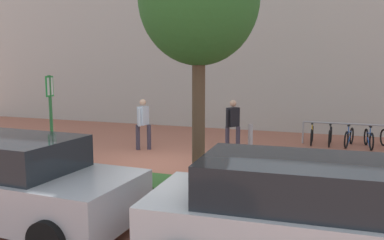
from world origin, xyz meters
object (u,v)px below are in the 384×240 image
parking_sign_post (51,111)px  car_silver_sedan (16,182)px  bollard_steel (250,137)px  person_suited_dark (233,122)px  tree_sidewalk (199,0)px  bike_rack_cluster (349,137)px  car_white_hatch (303,217)px  person_shirt_blue (143,121)px  bike_at_sign (58,160)px

parking_sign_post → car_silver_sedan: parking_sign_post is taller
bollard_steel → person_suited_dark: size_ratio=0.52×
tree_sidewalk → car_silver_sedan: tree_sidewalk is taller
bike_rack_cluster → car_silver_sedan: (-5.74, -9.41, 0.41)m
parking_sign_post → car_white_hatch: bearing=-23.0°
person_shirt_blue → car_silver_sedan: person_shirt_blue is taller
bollard_steel → person_suited_dark: 0.84m
person_suited_dark → car_white_hatch: size_ratio=0.39×
parking_sign_post → person_suited_dark: (3.66, 4.28, -0.69)m
bike_rack_cluster → car_silver_sedan: bearing=-121.4°
tree_sidewalk → car_white_hatch: (2.39, -2.62, -3.38)m
parking_sign_post → person_suited_dark: parking_sign_post is taller
parking_sign_post → person_suited_dark: size_ratio=1.49×
bollard_steel → car_white_hatch: size_ratio=0.20×
bollard_steel → car_white_hatch: bearing=-73.3°
tree_sidewalk → car_white_hatch: tree_sidewalk is taller
tree_sidewalk → bike_rack_cluster: bearing=63.8°
bike_rack_cluster → person_shirt_blue: bearing=-155.3°
bike_at_sign → bike_rack_cluster: bearing=41.5°
person_suited_dark → car_silver_sedan: bearing=-106.6°
bike_rack_cluster → car_white_hatch: car_white_hatch is taller
bike_at_sign → car_silver_sedan: bearing=-62.1°
bike_at_sign → car_white_hatch: (6.38, -2.88, 0.41)m
tree_sidewalk → parking_sign_post: size_ratio=2.17×
parking_sign_post → bollard_steel: 6.39m
car_silver_sedan → tree_sidewalk: bearing=47.9°
bike_rack_cluster → person_suited_dark: (-3.64, -2.35, 0.64)m
parking_sign_post → bike_rack_cluster: bearing=42.2°
parking_sign_post → car_silver_sedan: (1.56, -2.78, -0.91)m
bollard_steel → person_suited_dark: bearing=-142.7°
parking_sign_post → car_white_hatch: parking_sign_post is taller
parking_sign_post → person_suited_dark: bearing=49.5°
bike_rack_cluster → car_silver_sedan: 11.03m
bike_rack_cluster → person_suited_dark: person_suited_dark is taller
car_silver_sedan → person_suited_dark: bearing=73.4°
person_shirt_blue → car_silver_sedan: (0.83, -6.39, -0.23)m
person_suited_dark → tree_sidewalk: bearing=-85.6°
parking_sign_post → person_suited_dark: 5.68m
bike_rack_cluster → car_white_hatch: size_ratio=0.73×
bike_at_sign → person_suited_dark: bearing=48.4°
bike_rack_cluster → car_white_hatch: (-0.92, -9.34, 0.41)m
tree_sidewalk → car_white_hatch: 4.90m
bike_at_sign → person_shirt_blue: (0.73, 3.44, 0.63)m
car_silver_sedan → car_white_hatch: same height
person_suited_dark → car_white_hatch: (2.73, -7.00, -0.23)m
car_silver_sedan → car_white_hatch: size_ratio=0.99×
car_white_hatch → tree_sidewalk: bearing=132.4°
tree_sidewalk → person_suited_dark: tree_sidewalk is taller
tree_sidewalk → car_silver_sedan: (-2.43, -2.69, -3.38)m
tree_sidewalk → car_silver_sedan: bearing=-132.1°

